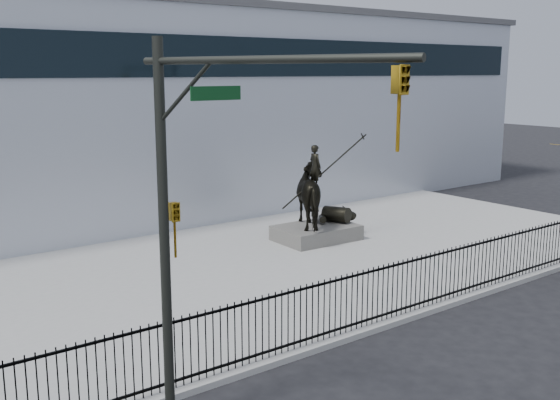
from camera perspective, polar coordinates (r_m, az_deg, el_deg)
ground at (r=16.81m, az=12.90°, el=-11.64°), size 120.00×120.00×0.00m
plaza at (r=21.61m, az=-1.54°, el=-5.95°), size 30.00×12.00×0.15m
building at (r=32.17m, az=-15.40°, el=7.33°), size 44.00×14.00×9.00m
picket_fence at (r=17.25m, az=9.82°, el=-7.71°), size 22.10×0.10×1.50m
statue_plinth at (r=24.80m, az=3.19°, el=-2.87°), size 3.06×2.18×0.56m
equestrian_statue at (r=24.53m, az=3.33°, el=0.43°), size 3.80×2.44×3.22m
traffic_signal_left at (r=10.84m, az=-6.94°, el=-1.74°), size 1.52×4.84×7.00m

